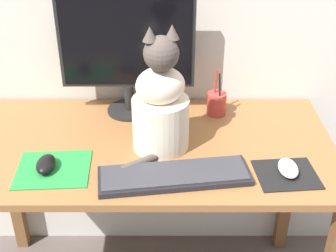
% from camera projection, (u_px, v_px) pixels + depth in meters
% --- Properties ---
extents(desk, '(1.29, 0.65, 0.75)m').
position_uv_depth(desk, '(147.00, 169.00, 1.65)').
color(desk, brown).
rests_on(desk, ground_plane).
extents(monitor, '(0.48, 0.17, 0.45)m').
position_uv_depth(monitor, '(128.00, 48.00, 1.66)').
color(monitor, black).
rests_on(monitor, desk).
extents(keyboard, '(0.48, 0.20, 0.02)m').
position_uv_depth(keyboard, '(175.00, 175.00, 1.42)').
color(keyboard, black).
rests_on(keyboard, desk).
extents(mousepad_left, '(0.24, 0.21, 0.00)m').
position_uv_depth(mousepad_left, '(54.00, 169.00, 1.46)').
color(mousepad_left, '#238438').
rests_on(mousepad_left, desk).
extents(mousepad_right, '(0.20, 0.18, 0.00)m').
position_uv_depth(mousepad_right, '(287.00, 174.00, 1.44)').
color(mousepad_right, black).
rests_on(mousepad_right, desk).
extents(computer_mouse_left, '(0.06, 0.10, 0.04)m').
position_uv_depth(computer_mouse_left, '(47.00, 164.00, 1.45)').
color(computer_mouse_left, black).
rests_on(computer_mouse_left, mousepad_left).
extents(computer_mouse_right, '(0.06, 0.10, 0.03)m').
position_uv_depth(computer_mouse_right, '(289.00, 168.00, 1.44)').
color(computer_mouse_right, white).
rests_on(computer_mouse_right, mousepad_right).
extents(cat, '(0.24, 0.29, 0.42)m').
position_uv_depth(cat, '(161.00, 105.00, 1.50)').
color(cat, beige).
rests_on(cat, desk).
extents(pen_cup, '(0.07, 0.07, 0.17)m').
position_uv_depth(pen_cup, '(217.00, 103.00, 1.75)').
color(pen_cup, '#B23833').
rests_on(pen_cup, desk).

